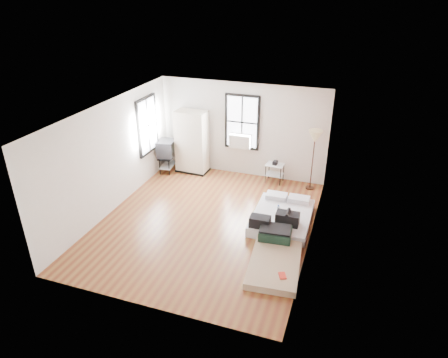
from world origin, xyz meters
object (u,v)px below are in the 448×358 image
at_px(wardrobe, 192,142).
at_px(side_table, 275,168).
at_px(mattress_main, 282,217).
at_px(mattress_bare, 275,254).
at_px(tv_stand, 167,149).
at_px(floor_lamp, 315,139).

bearing_deg(wardrobe, side_table, 4.28).
relative_size(mattress_main, wardrobe, 0.97).
height_order(mattress_main, mattress_bare, mattress_main).
distance_m(mattress_bare, tv_stand, 5.29).
xyz_separation_m(floor_lamp, tv_stand, (-4.36, -0.25, -0.77)).
relative_size(mattress_bare, tv_stand, 1.99).
relative_size(mattress_bare, floor_lamp, 1.15).
bearing_deg(tv_stand, side_table, -1.26).
bearing_deg(side_table, mattress_main, -72.86).
distance_m(mattress_main, tv_stand, 4.39).
xyz_separation_m(wardrobe, floor_lamp, (3.63, -0.00, 0.54)).
relative_size(mattress_bare, side_table, 3.00).
bearing_deg(mattress_bare, tv_stand, 136.49).
bearing_deg(floor_lamp, side_table, 176.22).
relative_size(mattress_main, tv_stand, 1.85).
height_order(mattress_bare, tv_stand, tv_stand).
bearing_deg(tv_stand, mattress_bare, -45.09).
bearing_deg(floor_lamp, tv_stand, -176.73).
bearing_deg(tv_stand, wardrobe, 12.04).
bearing_deg(mattress_bare, wardrobe, 128.84).
xyz_separation_m(mattress_main, mattress_bare, (0.17, -1.46, -0.04)).
bearing_deg(tv_stand, mattress_main, -31.23).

